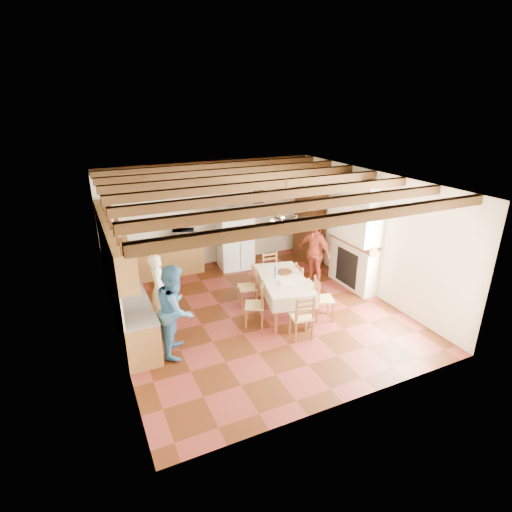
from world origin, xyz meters
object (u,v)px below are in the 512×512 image
Objects in this scene: dining_table at (283,282)px; chair_right_near at (324,298)px; chair_left_far at (247,286)px; person_woman_red at (314,253)px; hutch at (309,226)px; microwave at (184,236)px; person_woman_blue at (176,310)px; person_man at (159,289)px; refrigerator at (235,236)px; chair_right_far at (305,283)px; chair_left_near at (254,304)px; chair_end_far at (272,272)px; chair_end_near at (301,316)px.

chair_right_near reaches higher than dining_table.
person_woman_red reaches higher than chair_left_far.
hutch is 3.60× the size of microwave.
chair_right_near is at bearing -44.84° from dining_table.
hutch is 2.17× the size of chair_left_far.
person_woman_blue is at bearing -48.84° from chair_left_far.
hutch is 1.34× the size of person_man.
refrigerator is 2.87m from dining_table.
chair_right_far is at bearing 15.55° from chair_right_near.
microwave is (-0.78, 2.54, 0.58)m from chair_left_far.
dining_table is 0.91m from chair_left_near.
hutch reaches higher than person_woman_red.
chair_right_far and chair_end_far have the same top height.
person_woman_blue is (-4.77, -2.99, -0.15)m from hutch.
chair_end_near and chair_end_far have the same top height.
chair_end_far is at bearing -65.75° from person_man.
chair_end_far is at bearing 31.60° from chair_right_far.
person_man is at bearing -157.47° from hutch.
chair_right_far is (1.32, -0.41, 0.00)m from chair_left_far.
chair_end_far is at bearing -141.50° from hutch.
refrigerator is 3.19× the size of microwave.
person_woman_red reaches higher than dining_table.
person_woman_blue is at bearing -145.34° from hutch.
chair_right_far reaches higher than dining_table.
chair_end_near is 2.49m from person_woman_blue.
person_woman_blue reaches higher than chair_end_far.
person_woman_blue reaches higher than chair_end_near.
chair_end_far is at bearing 30.50° from chair_right_near.
person_woman_red is at bearing 111.35° from chair_left_far.
chair_end_near is at bearing -109.57° from person_man.
chair_right_far is 1.66× the size of microwave.
person_man is at bearing -169.43° from chair_end_far.
hutch is 2.80m from chair_right_far.
chair_end_far is 0.56× the size of person_woman_red.
refrigerator reaches higher than chair_left_far.
person_woman_red is (3.99, 1.48, -0.03)m from person_woman_blue.
person_man is at bearing 164.37° from dining_table.
chair_left_near is 1.00× the size of chair_right_near.
chair_end_far is 1.66× the size of microwave.
chair_right_near is 0.54× the size of person_woman_blue.
chair_left_near is at bearing -78.14° from person_woman_red.
microwave is at bearing 4.23° from person_woman_blue.
person_woman_blue is (-1.73, -0.26, 0.41)m from chair_left_near.
dining_table is at bearing -90.37° from chair_end_near.
chair_left_near is 0.62× the size of person_man.
person_man is (-3.31, 0.54, 0.30)m from chair_right_far.
dining_table is at bearing -129.04° from hutch.
chair_left_near is 1.00× the size of chair_end_near.
hutch reaches higher than person_man.
chair_right_near is 0.84m from chair_right_far.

